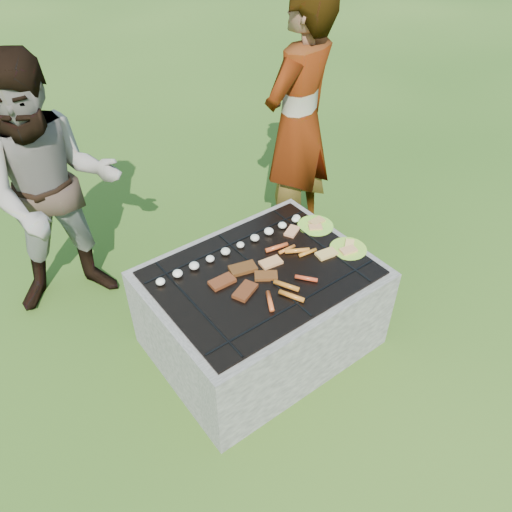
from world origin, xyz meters
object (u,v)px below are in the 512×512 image
at_px(plate_near, 348,249).
at_px(plate_far, 316,226).
at_px(cook, 298,124).
at_px(bystander, 55,192).
at_px(fire_pit, 261,311).

bearing_deg(plate_near, plate_far, 89.65).
relative_size(plate_far, cook, 0.15).
bearing_deg(bystander, cook, 5.56).
bearing_deg(fire_pit, plate_near, -15.16).
xyz_separation_m(fire_pit, cook, (0.97, 0.83, 0.67)).
height_order(plate_near, cook, cook).
bearing_deg(plate_far, fire_pit, -165.21).
distance_m(fire_pit, plate_near, 0.67).
xyz_separation_m(fire_pit, bystander, (-0.75, 1.14, 0.58)).
height_order(plate_far, plate_near, same).
height_order(plate_near, bystander, bystander).
bearing_deg(plate_near, cook, 67.08).
distance_m(fire_pit, bystander, 1.48).
bearing_deg(plate_near, bystander, 135.40).
distance_m(plate_far, plate_near, 0.30).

